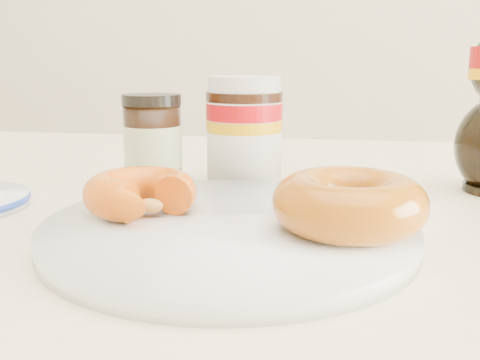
% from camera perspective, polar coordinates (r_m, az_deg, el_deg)
% --- Properties ---
extents(dining_table, '(1.40, 0.90, 0.75)m').
position_cam_1_polar(dining_table, '(0.53, 3.30, -11.68)').
color(dining_table, '#FFE9C2').
rests_on(dining_table, ground).
extents(plate, '(0.29, 0.29, 0.01)m').
position_cam_1_polar(plate, '(0.41, -1.18, -5.20)').
color(plate, white).
rests_on(plate, dining_table).
extents(donut_bitten, '(0.10, 0.10, 0.03)m').
position_cam_1_polar(donut_bitten, '(0.44, -10.56, -1.33)').
color(donut_bitten, '#CE670B').
rests_on(donut_bitten, plate).
extents(donut_whole, '(0.13, 0.13, 0.04)m').
position_cam_1_polar(donut_whole, '(0.39, 11.55, -2.40)').
color(donut_whole, '#9B590A').
rests_on(donut_whole, plate).
extents(nutella_jar, '(0.08, 0.08, 0.12)m').
position_cam_1_polar(nutella_jar, '(0.59, 0.45, 5.73)').
color(nutella_jar, white).
rests_on(nutella_jar, dining_table).
extents(dark_jar, '(0.06, 0.06, 0.10)m').
position_cam_1_polar(dark_jar, '(0.58, -9.26, 3.96)').
color(dark_jar, black).
rests_on(dark_jar, dining_table).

